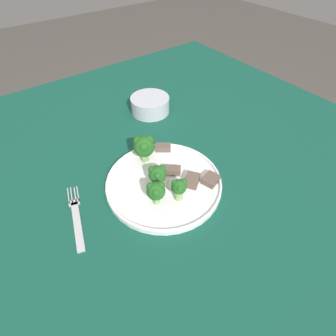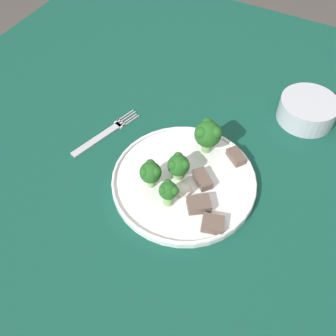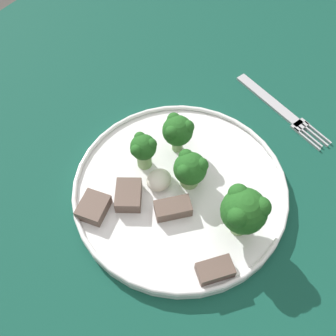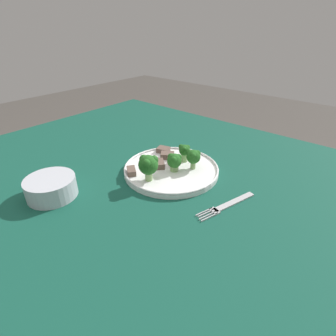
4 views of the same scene
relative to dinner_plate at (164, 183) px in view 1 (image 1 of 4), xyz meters
name	(u,v)px [view 1 (image 1 of 4)]	position (x,y,z in m)	size (l,w,h in m)	color
ground_plane	(155,275)	(0.01, 0.09, -0.72)	(8.00, 8.00, 0.00)	#4C4742
table	(148,182)	(0.01, 0.09, -0.09)	(1.32, 1.15, 0.71)	#114738
dinner_plate	(164,183)	(0.00, 0.00, 0.00)	(0.27, 0.27, 0.02)	white
fork	(76,217)	(-0.20, 0.04, -0.01)	(0.07, 0.17, 0.00)	#B2B2B7
cream_bowl	(150,105)	(0.15, 0.28, 0.01)	(0.12, 0.12, 0.05)	#B7BCC6
broccoli_floret_near_rim_left	(157,174)	(-0.01, 0.00, 0.03)	(0.04, 0.04, 0.05)	#7FA866
broccoli_floret_center_left	(156,191)	(-0.05, -0.04, 0.04)	(0.04, 0.04, 0.06)	#7FA866
broccoli_floret_back_left	(144,146)	(0.01, 0.09, 0.05)	(0.05, 0.05, 0.07)	#7FA866
broccoli_floret_front_left	(179,188)	(0.00, -0.06, 0.04)	(0.03, 0.03, 0.05)	#7FA866
meat_slice_front_slice	(172,170)	(0.03, 0.01, 0.01)	(0.05, 0.05, 0.02)	brown
meat_slice_middle_slice	(211,180)	(0.09, -0.07, 0.01)	(0.04, 0.04, 0.02)	brown
meat_slice_rear_slice	(192,180)	(0.05, -0.04, 0.01)	(0.05, 0.05, 0.02)	brown
meat_slice_edge_slice	(164,148)	(0.07, 0.09, 0.01)	(0.05, 0.04, 0.02)	brown
sauce_dollop	(174,183)	(0.01, -0.02, 0.01)	(0.03, 0.03, 0.02)	silver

